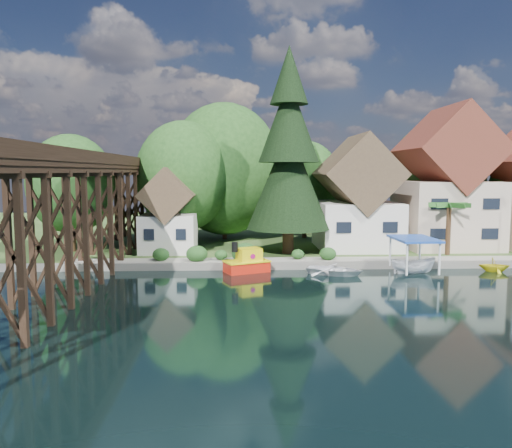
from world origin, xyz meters
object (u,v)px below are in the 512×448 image
object	(u,v)px
conifer	(289,155)
boat_yellow	(494,264)
trestle_bridge	(83,207)
house_left	(357,201)
boat_white_a	(335,269)
house_center	(446,187)
palm_tree	(449,207)
tugboat	(247,263)
boat_canopy	(414,258)
shed	(169,216)

from	to	relation	value
conifer	boat_yellow	distance (m)	19.28
trestle_bridge	house_left	size ratio (longest dim) A/B	4.01
trestle_bridge	boat_white_a	size ratio (longest dim) A/B	10.20
house_left	house_center	world-z (taller)	house_center
house_left	palm_tree	world-z (taller)	house_left
palm_tree	boat_white_a	world-z (taller)	palm_tree
palm_tree	boat_white_a	distance (m)	13.52
trestle_bridge	boat_yellow	bearing A→B (deg)	2.38
tugboat	house_left	bearing A→B (deg)	39.34
boat_canopy	boat_yellow	distance (m)	6.79
conifer	boat_white_a	size ratio (longest dim) A/B	4.28
boat_canopy	boat_yellow	bearing A→B (deg)	4.57
shed	palm_tree	size ratio (longest dim) A/B	1.57
palm_tree	boat_white_a	xyz separation A→B (m)	(-11.37, -5.85, -4.40)
boat_white_a	boat_canopy	world-z (taller)	boat_canopy
shed	conifer	xyz separation A→B (m)	(11.02, -1.44, 5.60)
house_left	shed	size ratio (longest dim) A/B	1.40
trestle_bridge	boat_canopy	distance (m)	25.47
conifer	tugboat	distance (m)	11.21
shed	tugboat	bearing A→B (deg)	-46.00
house_center	boat_canopy	xyz separation A→B (m)	(-6.88, -10.54, -5.20)
house_left	boat_canopy	world-z (taller)	house_left
house_left	palm_tree	xyz separation A→B (m)	(7.28, -4.32, -0.29)
boat_white_a	palm_tree	bearing A→B (deg)	-39.62
palm_tree	shed	bearing A→B (deg)	173.65
house_left	house_center	bearing A→B (deg)	3.18
house_center	tugboat	distance (m)	22.69
house_center	shed	bearing A→B (deg)	-175.76
boat_canopy	boat_yellow	world-z (taller)	boat_canopy
tugboat	boat_yellow	bearing A→B (deg)	-1.76
boat_white_a	boat_yellow	size ratio (longest dim) A/B	1.84
tugboat	house_center	bearing A→B (deg)	25.33
shed	boat_canopy	world-z (taller)	shed
house_center	boat_white_a	world-z (taller)	house_center
boat_white_a	boat_canopy	size ratio (longest dim) A/B	0.97
house_center	boat_white_a	bearing A→B (deg)	-140.84
trestle_bridge	shed	world-z (taller)	trestle_bridge
tugboat	boat_white_a	bearing A→B (deg)	-10.63
house_center	shed	xyz separation A→B (m)	(-27.00, -2.00, -2.59)
tugboat	boat_white_a	distance (m)	6.89
house_left	shed	distance (m)	18.11
trestle_bridge	conifer	bearing A→B (deg)	26.21
palm_tree	boat_canopy	size ratio (longest dim) A/B	1.12
trestle_bridge	conifer	xyz separation A→B (m)	(16.02, 7.89, 4.07)
trestle_bridge	boat_yellow	world-z (taller)	trestle_bridge
palm_tree	boat_canopy	world-z (taller)	palm_tree
shed	boat_canopy	bearing A→B (deg)	-23.00
tugboat	palm_tree	bearing A→B (deg)	14.18
boat_yellow	house_center	bearing A→B (deg)	9.66
house_left	boat_canopy	size ratio (longest dim) A/B	2.48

